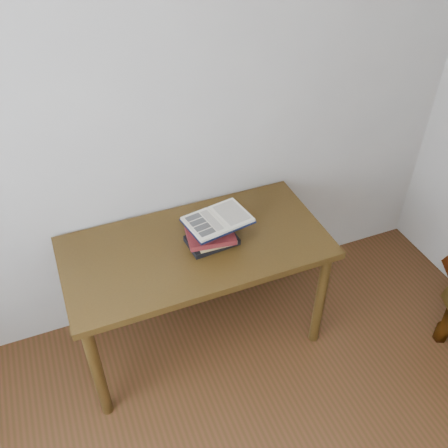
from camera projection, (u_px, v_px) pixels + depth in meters
name	position (u px, v px, depth m)	size (l,w,h in m)	color
room_shell	(365.00, 354.00, 1.02)	(3.54, 3.54, 2.62)	#ABA8A2
desk	(196.00, 259.00, 2.65)	(1.38, 0.69, 0.74)	#3F2C0F
book_stack	(212.00, 234.00, 2.55)	(0.28, 0.22, 0.15)	black
open_book	(218.00, 220.00, 2.50)	(0.35, 0.27, 0.03)	black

